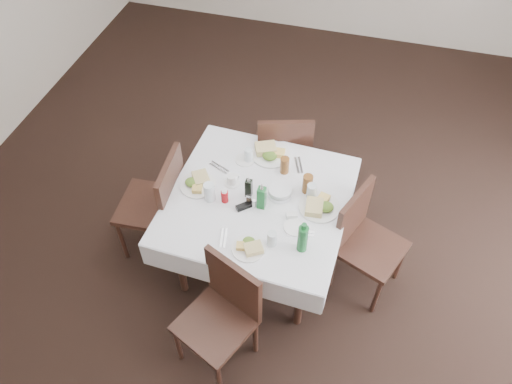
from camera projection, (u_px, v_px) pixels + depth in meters
The scene contains 33 objects.
ground_plane at pixel (274, 244), 4.28m from camera, with size 7.00×7.00×0.00m, color black.
room_shell at pixel (282, 79), 3.00m from camera, with size 6.04×7.04×2.80m.
dining_table at pixel (258, 205), 3.68m from camera, with size 1.35×1.35×0.76m.
chair_north at pixel (283, 150), 4.27m from camera, with size 0.56×0.56×0.95m.
chair_south at pixel (224, 309), 3.28m from camera, with size 0.59×0.59×0.94m.
chair_east at pixel (363, 236), 3.68m from camera, with size 0.58×0.58×0.93m.
chair_west at pixel (160, 200), 3.86m from camera, with size 0.50×0.50×0.99m.
meal_north at pixel (270, 153), 3.90m from camera, with size 0.31×0.31×0.07m.
meal_south at pixel (249, 247), 3.31m from camera, with size 0.23×0.23×0.05m.
meal_east at pixel (319, 206), 3.54m from camera, with size 0.30×0.30×0.06m.
meal_west at pixel (198, 183), 3.69m from camera, with size 0.27×0.27×0.06m.
side_plate_a at pixel (245, 160), 3.87m from camera, with size 0.15×0.15×0.01m.
side_plate_b at pixel (295, 227), 3.44m from camera, with size 0.15×0.15×0.01m.
water_n at pixel (249, 155), 3.83m from camera, with size 0.06×0.06×0.12m.
water_s at pixel (272, 239), 3.31m from camera, with size 0.06×0.06×0.12m.
water_e at pixel (312, 192), 3.58m from camera, with size 0.07×0.07×0.13m.
water_w at pixel (209, 192), 3.56m from camera, with size 0.08×0.08×0.15m.
iced_tea_a at pixel (285, 165), 3.74m from camera, with size 0.07×0.07×0.14m.
iced_tea_b at pixel (307, 184), 3.61m from camera, with size 0.07×0.07×0.15m.
bread_basket at pixel (280, 192), 3.62m from camera, with size 0.19×0.19×0.06m.
oil_cruet_dark at pixel (249, 187), 3.58m from camera, with size 0.05×0.05×0.20m.
oil_cruet_green at pixel (262, 197), 3.49m from camera, with size 0.06×0.06×0.24m.
ketchup_bottle at pixel (225, 196), 3.56m from camera, with size 0.05×0.05×0.12m.
salt_shaker at pixel (254, 203), 3.55m from camera, with size 0.03×0.03×0.07m.
pepper_shaker at pixel (249, 199), 3.56m from camera, with size 0.04×0.04×0.08m.
coffee_mug at pixel (232, 180), 3.69m from camera, with size 0.11×0.11×0.08m.
sunglasses at pixel (246, 206), 3.56m from camera, with size 0.14×0.13×0.03m.
green_bottle at pixel (303, 238), 3.24m from camera, with size 0.07×0.07×0.26m.
sugar_caddy at pixel (292, 215), 3.49m from camera, with size 0.09×0.07×0.04m.
cutlery_n at pixel (299, 165), 3.84m from camera, with size 0.10×0.18×0.01m.
cutlery_s at pixel (224, 238), 3.38m from camera, with size 0.07×0.16×0.01m.
cutlery_e at pixel (301, 234), 3.40m from camera, with size 0.19×0.09×0.01m.
cutlery_w at pixel (219, 168), 3.82m from camera, with size 0.18×0.11×0.01m.
Camera 1 is at (0.52, -2.44, 3.51)m, focal length 35.00 mm.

